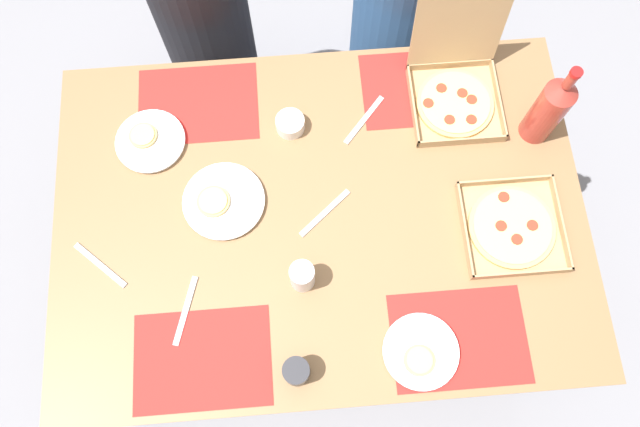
% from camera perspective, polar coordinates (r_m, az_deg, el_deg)
% --- Properties ---
extents(ground_plane, '(6.00, 6.00, 0.00)m').
position_cam_1_polar(ground_plane, '(2.43, 0.00, -5.69)').
color(ground_plane, gray).
extents(dining_table, '(1.51, 1.06, 0.75)m').
position_cam_1_polar(dining_table, '(1.80, 0.00, -1.02)').
color(dining_table, '#3F3328').
rests_on(dining_table, ground_plane).
extents(placemat_near_left, '(0.36, 0.26, 0.00)m').
position_cam_1_polar(placemat_near_left, '(1.65, -11.05, -13.38)').
color(placemat_near_left, red).
rests_on(placemat_near_left, dining_table).
extents(placemat_near_right, '(0.36, 0.26, 0.00)m').
position_cam_1_polar(placemat_near_right, '(1.67, 13.01, -11.43)').
color(placemat_near_right, red).
rests_on(placemat_near_right, dining_table).
extents(placemat_far_left, '(0.36, 0.26, 0.00)m').
position_cam_1_polar(placemat_far_left, '(1.89, -11.45, 10.12)').
color(placemat_far_left, red).
rests_on(placemat_far_left, dining_table).
extents(placemat_far_right, '(0.36, 0.26, 0.00)m').
position_cam_1_polar(placemat_far_right, '(1.90, 9.52, 11.61)').
color(placemat_far_right, red).
rests_on(placemat_far_right, dining_table).
extents(pizza_box_center, '(0.28, 0.28, 0.04)m').
position_cam_1_polar(pizza_box_center, '(1.77, 17.67, -1.23)').
color(pizza_box_center, tan).
rests_on(pizza_box_center, dining_table).
extents(pizza_box_edge_far, '(0.26, 0.31, 0.30)m').
position_cam_1_polar(pizza_box_edge_far, '(1.87, 12.70, 11.53)').
color(pizza_box_edge_far, tan).
rests_on(pizza_box_edge_far, dining_table).
extents(plate_near_right, '(0.20, 0.20, 0.03)m').
position_cam_1_polar(plate_near_right, '(1.64, 9.48, -12.83)').
color(plate_near_right, white).
rests_on(plate_near_right, dining_table).
extents(plate_far_left, '(0.23, 0.23, 0.03)m').
position_cam_1_polar(plate_far_left, '(1.73, -9.18, 1.15)').
color(plate_far_left, white).
rests_on(plate_far_left, dining_table).
extents(plate_middle, '(0.21, 0.21, 0.03)m').
position_cam_1_polar(plate_middle, '(1.85, -15.79, 6.62)').
color(plate_middle, white).
rests_on(plate_middle, dining_table).
extents(soda_bottle, '(0.09, 0.09, 0.32)m').
position_cam_1_polar(soda_bottle, '(1.81, 20.87, 9.22)').
color(soda_bottle, '#B2382D').
rests_on(soda_bottle, dining_table).
extents(cup_clear_right, '(0.07, 0.07, 0.09)m').
position_cam_1_polar(cup_clear_right, '(1.58, -2.24, -14.70)').
color(cup_clear_right, '#333338').
rests_on(cup_clear_right, dining_table).
extents(cup_dark, '(0.07, 0.07, 0.11)m').
position_cam_1_polar(cup_dark, '(1.61, -1.69, -5.94)').
color(cup_dark, silver).
rests_on(cup_dark, dining_table).
extents(condiment_bowl, '(0.09, 0.09, 0.04)m').
position_cam_1_polar(condiment_bowl, '(1.80, -2.83, 8.46)').
color(condiment_bowl, white).
rests_on(condiment_bowl, dining_table).
extents(fork_by_far_right, '(0.16, 0.13, 0.00)m').
position_cam_1_polar(fork_by_far_right, '(1.70, 0.47, -0.08)').
color(fork_by_far_right, '#B7B7BC').
rests_on(fork_by_far_right, dining_table).
extents(fork_by_far_left, '(0.14, 0.15, 0.00)m').
position_cam_1_polar(fork_by_far_left, '(1.83, 4.18, 8.83)').
color(fork_by_far_left, '#B7B7BC').
rests_on(fork_by_far_left, dining_table).
extents(fork_by_near_left, '(0.15, 0.14, 0.00)m').
position_cam_1_polar(fork_by_near_left, '(1.77, -20.05, -4.60)').
color(fork_by_near_left, '#B7B7BC').
rests_on(fork_by_near_left, dining_table).
extents(fork_by_near_right, '(0.07, 0.19, 0.00)m').
position_cam_1_polar(fork_by_near_right, '(1.68, -12.59, -8.94)').
color(fork_by_near_right, '#B7B7BC').
rests_on(fork_by_near_right, dining_table).
extents(diner_left_seat, '(0.32, 0.32, 1.16)m').
position_cam_1_polar(diner_left_seat, '(2.30, -10.48, 16.28)').
color(diner_left_seat, black).
rests_on(diner_left_seat, ground_plane).
extents(diner_right_seat, '(0.32, 0.32, 1.19)m').
position_cam_1_polar(diner_right_seat, '(2.30, 7.22, 17.74)').
color(diner_right_seat, '#33598C').
rests_on(diner_right_seat, ground_plane).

